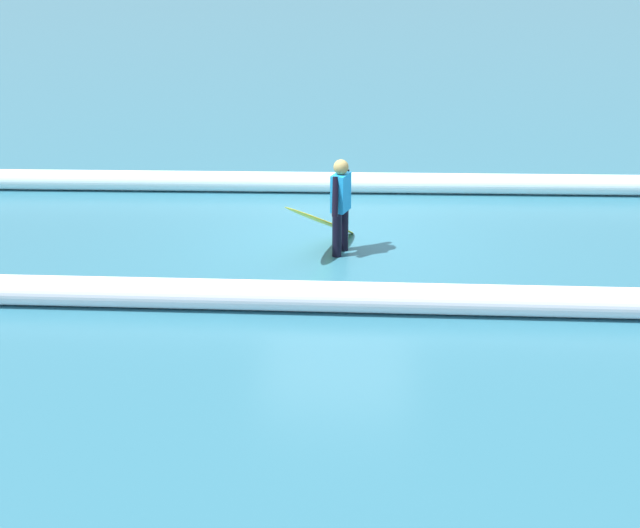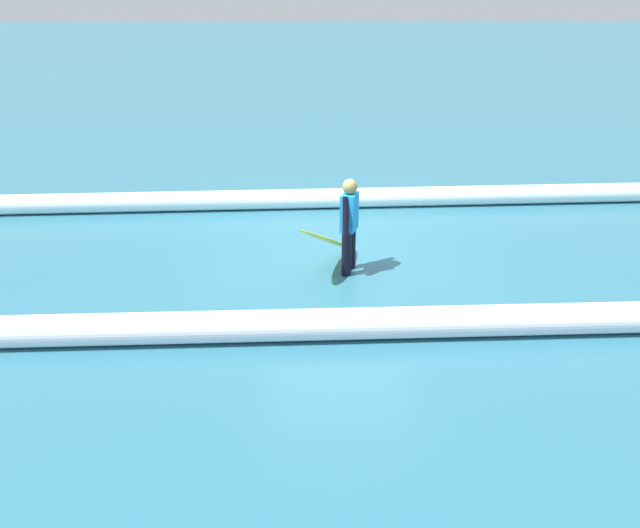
{
  "view_description": "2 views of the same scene",
  "coord_description": "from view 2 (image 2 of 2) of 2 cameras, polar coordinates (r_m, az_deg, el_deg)",
  "views": [
    {
      "loc": [
        -0.79,
        11.76,
        4.3
      ],
      "look_at": [
        0.05,
        2.55,
        0.58
      ],
      "focal_mm": 44.88,
      "sensor_mm": 36.0,
      "label": 1
    },
    {
      "loc": [
        0.43,
        9.59,
        3.9
      ],
      "look_at": [
        0.35,
        1.77,
        0.6
      ],
      "focal_mm": 36.37,
      "sensor_mm": 36.0,
      "label": 2
    }
  ],
  "objects": [
    {
      "name": "surfboard",
      "position": [
        9.67,
        0.82,
        2.08
      ],
      "size": [
        1.13,
        1.76,
        0.97
      ],
      "color": "yellow",
      "rests_on": "ground_plane"
    },
    {
      "name": "ground_plane",
      "position": [
        10.36,
        1.86,
        0.77
      ],
      "size": [
        173.92,
        173.92,
        0.0
      ],
      "primitive_type": "plane",
      "color": "#2B687F"
    },
    {
      "name": "wave_crest_midground",
      "position": [
        7.86,
        2.9,
        -5.27
      ],
      "size": [
        17.33,
        1.05,
        0.39
      ],
      "primitive_type": "cylinder",
      "rotation": [
        0.0,
        1.57,
        0.04
      ],
      "color": "white",
      "rests_on": "ground_plane"
    },
    {
      "name": "wave_crest_foreground",
      "position": [
        13.2,
        13.78,
        5.89
      ],
      "size": [
        24.57,
        1.78,
        0.38
      ],
      "primitive_type": "cylinder",
      "rotation": [
        0.0,
        1.57,
        0.06
      ],
      "color": "white",
      "rests_on": "ground_plane"
    },
    {
      "name": "surfer",
      "position": [
        9.48,
        2.59,
        3.78
      ],
      "size": [
        0.29,
        0.61,
        1.43
      ],
      "rotation": [
        0.0,
        0.0,
        4.41
      ],
      "color": "black",
      "rests_on": "ground_plane"
    }
  ]
}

